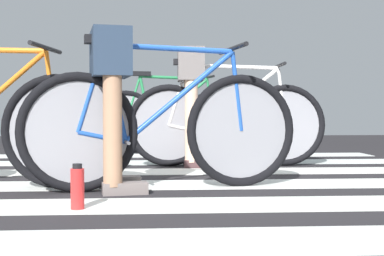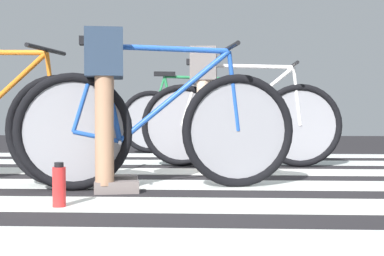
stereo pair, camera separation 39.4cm
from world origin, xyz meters
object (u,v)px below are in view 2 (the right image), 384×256
(bicycle_3_of_4, at_px, (240,122))
(bicycle_4_of_4, at_px, (194,119))
(cyclist_1_of_4, at_px, (106,88))
(bicycle_1_of_4, at_px, (157,127))
(cyclist_3_of_4, at_px, (204,90))
(water_bottle, at_px, (59,186))

(bicycle_3_of_4, bearing_deg, bicycle_4_of_4, 107.58)
(cyclist_1_of_4, distance_m, bicycle_3_of_4, 1.68)
(bicycle_1_of_4, relative_size, bicycle_4_of_4, 1.00)
(cyclist_1_of_4, bearing_deg, bicycle_4_of_4, 71.66)
(bicycle_1_of_4, distance_m, cyclist_3_of_4, 1.41)
(bicycle_4_of_4, height_order, water_bottle, bicycle_4_of_4)
(cyclist_3_of_4, bearing_deg, water_bottle, -107.76)
(bicycle_3_of_4, xyz_separation_m, water_bottle, (-0.99, -2.00, -0.28))
(bicycle_1_of_4, xyz_separation_m, water_bottle, (-0.42, -0.65, -0.28))
(cyclist_3_of_4, xyz_separation_m, water_bottle, (-0.68, -2.01, -0.56))
(cyclist_1_of_4, distance_m, cyclist_3_of_4, 1.52)
(cyclist_1_of_4, relative_size, bicycle_3_of_4, 0.56)
(cyclist_1_of_4, relative_size, water_bottle, 4.27)
(bicycle_4_of_4, bearing_deg, cyclist_3_of_4, -95.65)
(cyclist_3_of_4, relative_size, bicycle_4_of_4, 0.60)
(water_bottle, bearing_deg, bicycle_1_of_4, 57.38)
(water_bottle, bearing_deg, cyclist_1_of_4, 79.32)
(cyclist_1_of_4, bearing_deg, bicycle_1_of_4, -0.00)
(cyclist_1_of_4, bearing_deg, cyclist_3_of_4, 57.67)
(bicycle_4_of_4, xyz_separation_m, water_bottle, (-0.53, -3.57, -0.28))
(bicycle_3_of_4, bearing_deg, cyclist_1_of_4, -121.02)
(cyclist_1_of_4, xyz_separation_m, cyclist_3_of_4, (0.57, 1.41, 0.04))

